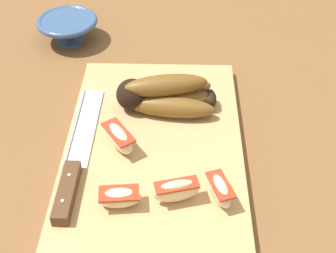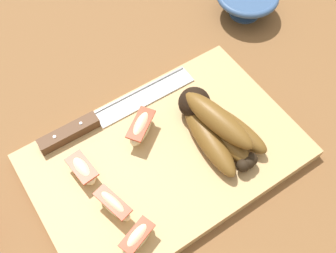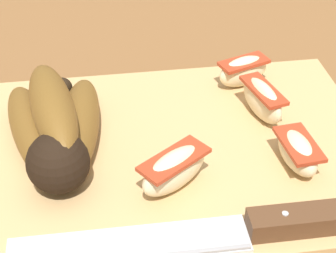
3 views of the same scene
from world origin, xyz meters
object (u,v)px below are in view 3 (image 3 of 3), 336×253
(banana_bunch, at_px, (56,128))
(apple_wedge_extra, at_px, (174,169))
(apple_wedge_far, at_px, (262,100))
(apple_wedge_near, at_px, (298,151))
(apple_wedge_middle, at_px, (243,71))
(chefs_knife, at_px, (250,229))

(banana_bunch, height_order, apple_wedge_extra, banana_bunch)
(banana_bunch, xyz_separation_m, apple_wedge_far, (-0.20, -0.02, -0.00))
(banana_bunch, xyz_separation_m, apple_wedge_extra, (-0.10, 0.06, -0.01))
(apple_wedge_near, height_order, apple_wedge_middle, apple_wedge_middle)
(banana_bunch, relative_size, chefs_knife, 0.58)
(apple_wedge_middle, height_order, apple_wedge_far, apple_wedge_far)
(banana_bunch, height_order, apple_wedge_middle, banana_bunch)
(apple_wedge_middle, relative_size, apple_wedge_far, 0.91)
(apple_wedge_near, relative_size, apple_wedge_middle, 0.99)
(banana_bunch, relative_size, apple_wedge_near, 2.75)
(apple_wedge_far, relative_size, apple_wedge_extra, 0.96)
(apple_wedge_middle, xyz_separation_m, apple_wedge_extra, (0.10, 0.14, 0.00))
(banana_bunch, height_order, apple_wedge_far, banana_bunch)
(apple_wedge_middle, bearing_deg, chefs_knife, 77.25)
(apple_wedge_near, distance_m, apple_wedge_middle, 0.13)
(apple_wedge_near, relative_size, apple_wedge_far, 0.90)
(apple_wedge_extra, bearing_deg, apple_wedge_middle, -123.39)
(chefs_knife, xyz_separation_m, apple_wedge_extra, (0.05, -0.06, 0.01))
(banana_bunch, xyz_separation_m, apple_wedge_middle, (-0.19, -0.08, -0.01))
(apple_wedge_near, bearing_deg, chefs_knife, 50.04)
(banana_bunch, distance_m, apple_wedge_near, 0.21)
(apple_wedge_near, height_order, apple_wedge_extra, apple_wedge_extra)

